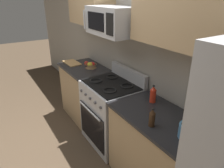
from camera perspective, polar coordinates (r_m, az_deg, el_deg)
The scene contains 13 objects.
ground_plane at distance 3.03m, azimuth -11.92°, elevation -19.03°, with size 16.00×16.00×0.00m, color #473828.
wall_back at distance 2.85m, azimuth 6.29°, elevation 8.65°, with size 8.00×0.10×2.60m, color #9E998E.
counter_left at distance 3.64m, azimuth -7.27°, elevation -2.19°, with size 0.90×0.62×0.91m.
range_oven at distance 2.98m, azimuth -0.21°, elevation -7.89°, with size 0.76×0.66×1.09m.
counter_right at distance 2.41m, azimuth 11.77°, elevation -17.64°, with size 1.03×0.62×0.91m.
microwave at distance 2.57m, azimuth 0.28°, elevation 16.92°, with size 0.69×0.44×0.32m.
upper_cabinets_right at distance 1.95m, azimuth 19.34°, elevation 20.00°, with size 1.02×0.34×0.72m.
utensil_crock at distance 1.89m, azimuth 20.59°, elevation -11.97°, with size 0.19×0.19×0.28m.
fruit_basket at distance 3.42m, azimuth -5.79°, elevation 5.14°, with size 0.19×0.19×0.10m.
apple_loose at distance 3.55m, azimuth -7.03°, elevation 5.68°, with size 0.07×0.07×0.07m, color red.
cutting_board at distance 3.71m, azimuth -10.93°, elevation 5.73°, with size 0.37×0.21×0.02m, color tan.
bottle_soy at distance 1.94m, azimuth 10.91°, elevation -9.11°, with size 0.06×0.06×0.19m.
bottle_hot_sauce at distance 2.35m, azimuth 11.17°, elevation -2.82°, with size 0.07×0.07×0.20m.
Camera 1 is at (2.16, -0.66, 2.03)m, focal length 33.40 mm.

